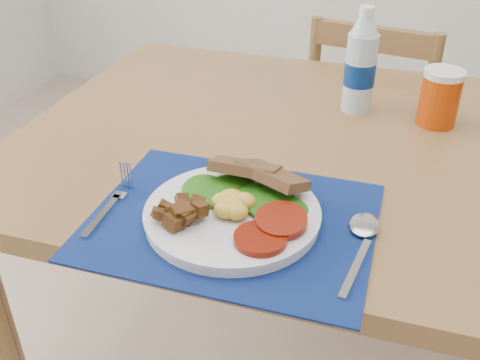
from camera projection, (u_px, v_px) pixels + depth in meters
The scene contains 8 objects.
table at pixel (364, 184), 1.14m from camera, with size 1.40×0.90×0.75m.
chair_far at pixel (371, 121), 1.70m from camera, with size 0.44×0.42×1.03m.
placemat at pixel (232, 221), 0.89m from camera, with size 0.44×0.35×0.00m, color black.
breakfast_plate at pixel (228, 211), 0.87m from camera, with size 0.27×0.27×0.07m.
fork at pixel (113, 203), 0.92m from camera, with size 0.02×0.17×0.00m.
spoon at pixel (362, 237), 0.84m from camera, with size 0.05×0.20×0.01m.
water_bottle at pixel (360, 67), 1.19m from camera, with size 0.07×0.07×0.23m.
juice_glass at pixel (440, 99), 1.15m from camera, with size 0.08×0.08×0.11m, color #B23504.
Camera 1 is at (0.05, -0.79, 1.27)m, focal length 42.00 mm.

